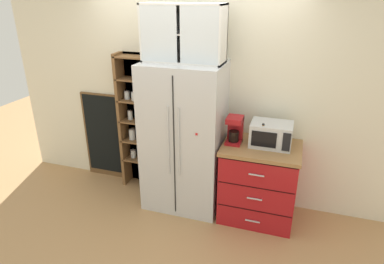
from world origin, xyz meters
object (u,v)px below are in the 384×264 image
(mug_navy, at_px, (263,140))
(chalkboard_menu, at_px, (104,136))
(mug_red, at_px, (262,143))
(microwave, at_px, (271,134))
(refrigerator, at_px, (184,138))
(coffee_maker, at_px, (235,129))
(bottle_amber, at_px, (262,138))

(mug_navy, xyz_separation_m, chalkboard_menu, (-2.19, 0.24, -0.34))
(chalkboard_menu, bearing_deg, mug_red, -8.10)
(microwave, relative_size, mug_navy, 3.89)
(refrigerator, xyz_separation_m, coffee_maker, (0.59, 0.01, 0.18))
(coffee_maker, distance_m, mug_navy, 0.33)
(mug_red, distance_m, mug_navy, 0.07)
(coffee_maker, relative_size, chalkboard_menu, 0.25)
(coffee_maker, distance_m, mug_red, 0.33)
(coffee_maker, height_order, mug_red, coffee_maker)
(bottle_amber, bearing_deg, mug_red, 87.40)
(refrigerator, height_order, mug_navy, refrigerator)
(mug_navy, height_order, bottle_amber, bottle_amber)
(microwave, xyz_separation_m, mug_navy, (-0.08, 0.00, -0.08))
(refrigerator, relative_size, mug_navy, 15.64)
(mug_red, distance_m, chalkboard_menu, 2.23)
(microwave, height_order, mug_red, microwave)
(microwave, bearing_deg, refrigerator, -177.05)
(refrigerator, bearing_deg, mug_red, -1.02)
(refrigerator, height_order, bottle_amber, refrigerator)
(microwave, xyz_separation_m, bottle_amber, (-0.08, -0.10, -0.01))
(coffee_maker, bearing_deg, microwave, 6.11)
(mug_navy, relative_size, chalkboard_menu, 0.09)
(coffee_maker, height_order, bottle_amber, coffee_maker)
(coffee_maker, relative_size, mug_navy, 2.74)
(mug_red, bearing_deg, chalkboard_menu, 171.90)
(coffee_maker, distance_m, chalkboard_menu, 1.95)
(microwave, xyz_separation_m, chalkboard_menu, (-2.27, 0.24, -0.43))
(refrigerator, relative_size, mug_red, 14.89)
(refrigerator, distance_m, mug_red, 0.91)
(mug_red, height_order, chalkboard_menu, chalkboard_menu)
(mug_navy, bearing_deg, chalkboard_menu, 173.64)
(coffee_maker, xyz_separation_m, mug_red, (0.31, -0.02, -0.11))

